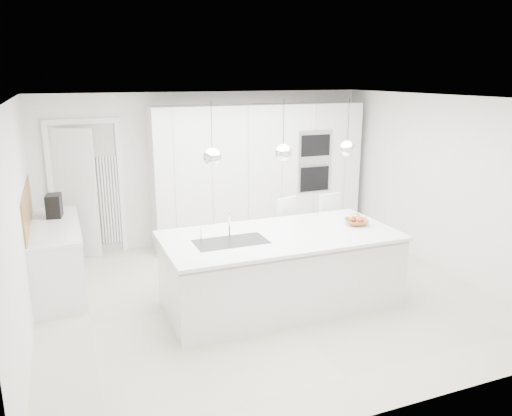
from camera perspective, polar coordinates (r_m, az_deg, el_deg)
name	(u,v)px	position (r m, az deg, el deg)	size (l,w,h in m)	color
floor	(265,296)	(6.55, 0.98, -9.98)	(5.50, 5.50, 0.00)	beige
wall_back	(208,168)	(8.44, -5.53, 4.59)	(5.50, 5.50, 0.00)	white
wall_left	(19,226)	(5.70, -25.42, -1.91)	(5.00, 5.00, 0.00)	white
ceiling	(265,98)	(5.94, 1.09, 12.44)	(5.50, 5.50, 0.00)	white
tall_cabinets	(259,174)	(8.43, 0.29, 3.96)	(3.60, 0.60, 2.30)	white
oven_stack	(315,161)	(8.50, 6.75, 5.31)	(0.62, 0.04, 1.05)	#A5A5A8
doorway_frame	(87,191)	(8.14, -18.73, 1.86)	(1.11, 0.08, 2.13)	white
hallway_door	(70,194)	(8.09, -20.45, 1.48)	(0.82, 0.04, 2.00)	white
radiator	(110,200)	(8.19, -16.39, 0.86)	(0.32, 0.04, 1.40)	white
left_base_cabinets	(58,259)	(7.08, -21.74, -5.39)	(0.60, 1.80, 0.86)	white
left_worktop	(54,226)	(6.94, -22.10, -1.90)	(0.62, 1.82, 0.04)	white
oak_backsplash	(27,208)	(6.88, -24.70, 0.03)	(0.02, 1.80, 0.50)	olive
island_base	(282,272)	(6.16, 2.95, -7.29)	(2.80, 1.20, 0.86)	white
island_worktop	(280,236)	(6.05, 2.81, -3.18)	(2.84, 1.40, 0.04)	white
island_sink	(231,248)	(5.80, -2.88, -4.62)	(0.84, 0.44, 0.18)	#3F3F42
island_tap	(229,224)	(5.92, -3.07, -1.86)	(0.02, 0.02, 0.30)	white
pendant_left	(212,157)	(5.47, -5.02, 5.84)	(0.20, 0.20, 0.20)	white
pendant_mid	(283,153)	(5.77, 3.14, 6.35)	(0.20, 0.20, 0.20)	white
pendant_right	(347,149)	(6.17, 10.38, 6.69)	(0.20, 0.20, 0.20)	white
fruit_bowl	(357,222)	(6.52, 11.42, -1.58)	(0.30, 0.30, 0.07)	olive
espresso_machine	(54,206)	(7.26, -22.08, 0.24)	(0.19, 0.29, 0.31)	black
bar_stool_left	(290,239)	(6.99, 3.94, -3.52)	(0.36, 0.50, 1.10)	white
bar_stool_right	(334,233)	(7.29, 8.85, -2.88)	(0.36, 0.50, 1.10)	white
apple_a	(361,221)	(6.47, 11.91, -1.46)	(0.07, 0.07, 0.07)	#AE1F14
apple_b	(354,220)	(6.51, 11.10, -1.32)	(0.07, 0.07, 0.07)	#AE1F14
banana_bunch	(355,217)	(6.51, 11.23, -0.97)	(0.19, 0.19, 0.03)	yellow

